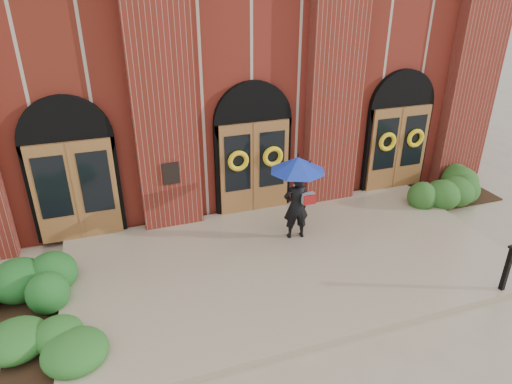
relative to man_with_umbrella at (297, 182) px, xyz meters
name	(u,v)px	position (x,y,z in m)	size (l,w,h in m)	color
ground	(293,267)	(-0.48, -1.00, -1.63)	(90.00, 90.00, 0.00)	gray
landing	(290,261)	(-0.48, -0.85, -1.56)	(10.00, 5.30, 0.15)	gray
church_building	(200,52)	(-0.48, 7.78, 1.87)	(16.20, 12.53, 7.00)	maroon
man_with_umbrella	(297,182)	(0.00, 0.00, 0.00)	(1.47, 1.47, 2.12)	black
metal_post	(507,267)	(3.23, -3.35, -0.94)	(0.15, 0.15, 1.04)	black
hedge_wall_right	(443,187)	(5.09, 0.79, -1.24)	(3.03, 1.21, 0.78)	#234C1A
hedge_front_left	(48,351)	(-5.58, -2.24, -1.38)	(1.46, 1.25, 0.51)	#21541D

